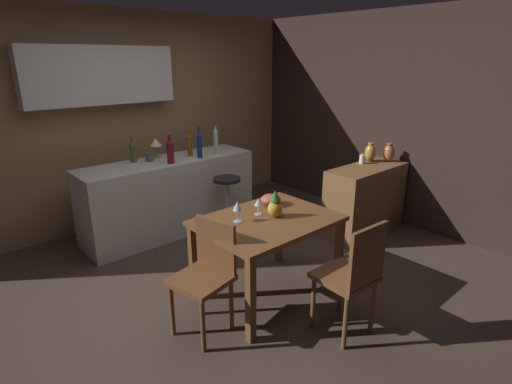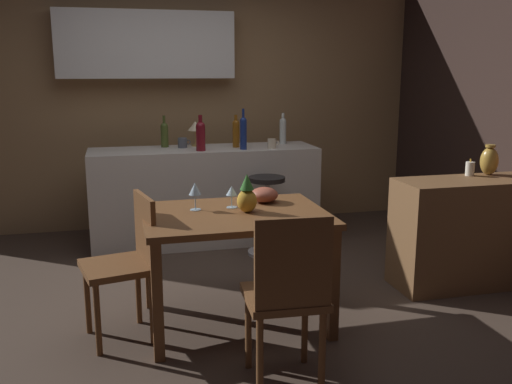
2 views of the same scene
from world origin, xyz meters
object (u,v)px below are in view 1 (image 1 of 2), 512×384
object	(u,v)px
wine_bottle_ruby	(170,151)
vase_brass	(370,153)
sideboard_cabinet	(365,200)
cup_cream	(218,151)
bar_stool	(227,204)
wine_bottle_amber	(190,144)
cup_slate	(150,157)
chair_by_doorway	(353,275)
pineapple_centerpiece	(275,205)
counter_lamp	(156,143)
wine_bottle_clear	(216,138)
wine_bottle_olive	(133,151)
fruit_bowl	(271,200)
vase_copper	(389,153)
wine_glass_right	(258,203)
dining_table	(267,229)
chair_near_window	(206,272)
wine_bottle_cobalt	(199,144)
pillar_candle_tall	(362,159)
wine_glass_left	(237,207)

from	to	relation	value
wine_bottle_ruby	vase_brass	bearing A→B (deg)	-32.04
sideboard_cabinet	cup_cream	xyz separation A→B (m)	(-1.14, 1.42, 0.53)
bar_stool	wine_bottle_amber	size ratio (longest dim) A/B	2.30
cup_slate	chair_by_doorway	bearing A→B (deg)	-85.91
pineapple_centerpiece	counter_lamp	size ratio (longest dim) A/B	1.03
bar_stool	wine_bottle_ruby	xyz separation A→B (m)	(-0.52, 0.35, 0.67)
bar_stool	wine_bottle_clear	xyz separation A→B (m)	(0.34, 0.67, 0.67)
chair_by_doorway	cup_cream	xyz separation A→B (m)	(0.60, 2.46, 0.43)
wine_bottle_clear	counter_lamp	world-z (taller)	wine_bottle_clear
wine_bottle_olive	fruit_bowl	bearing A→B (deg)	-73.90
vase_brass	vase_copper	bearing A→B (deg)	-41.99
cup_cream	cup_slate	bearing A→B (deg)	162.94
sideboard_cabinet	wine_glass_right	xyz separation A→B (m)	(-1.83, -0.11, 0.44)
wine_bottle_ruby	wine_bottle_clear	bearing A→B (deg)	20.03
wine_bottle_clear	cup_cream	size ratio (longest dim) A/B	2.62
bar_stool	vase_brass	xyz separation A→B (m)	(1.52, -0.92, 0.56)
bar_stool	wine_bottle_clear	world-z (taller)	wine_bottle_clear
dining_table	wine_bottle_clear	distance (m)	2.19
chair_near_window	wine_bottle_clear	world-z (taller)	wine_bottle_clear
chair_by_doorway	cup_slate	bearing A→B (deg)	94.09
vase_brass	vase_copper	xyz separation A→B (m)	(0.17, -0.15, -0.00)
dining_table	fruit_bowl	bearing A→B (deg)	41.74
sideboard_cabinet	chair_by_doorway	world-z (taller)	chair_by_doorway
chair_by_doorway	pineapple_centerpiece	size ratio (longest dim) A/B	3.85
dining_table	vase_copper	size ratio (longest dim) A/B	4.99
sideboard_cabinet	fruit_bowl	distance (m)	1.63
dining_table	fruit_bowl	world-z (taller)	fruit_bowl
sideboard_cabinet	pineapple_centerpiece	size ratio (longest dim) A/B	4.51
wine_glass_right	wine_bottle_cobalt	world-z (taller)	wine_bottle_cobalt
chair_near_window	cup_slate	size ratio (longest dim) A/B	7.41
bar_stool	vase_brass	world-z (taller)	vase_brass
bar_stool	wine_bottle_olive	xyz separation A→B (m)	(-0.81, 0.68, 0.65)
chair_by_doorway	wine_bottle_ruby	size ratio (longest dim) A/B	2.93
wine_bottle_olive	counter_lamp	world-z (taller)	wine_bottle_olive
sideboard_cabinet	cup_slate	distance (m)	2.61
chair_near_window	wine_bottle_amber	xyz separation A→B (m)	(1.06, 1.84, 0.55)
chair_near_window	wine_bottle_cobalt	world-z (taller)	wine_bottle_cobalt
chair_near_window	pillar_candle_tall	distance (m)	2.65
wine_glass_right	wine_bottle_amber	size ratio (longest dim) A/B	0.47
fruit_bowl	cup_slate	size ratio (longest dim) A/B	1.57
wine_bottle_cobalt	cup_slate	distance (m)	0.59
fruit_bowl	cup_cream	bearing A→B (deg)	72.40
bar_stool	pillar_candle_tall	distance (m)	1.72
fruit_bowl	vase_brass	xyz separation A→B (m)	(1.83, 0.14, 0.14)
wine_bottle_ruby	counter_lamp	xyz separation A→B (m)	(-0.00, 0.33, 0.03)
wine_glass_right	wine_bottle_ruby	xyz separation A→B (m)	(0.03, 1.52, 0.20)
wine_bottle_cobalt	counter_lamp	world-z (taller)	wine_bottle_cobalt
fruit_bowl	wine_bottle_cobalt	size ratio (longest dim) A/B	0.51
wine_glass_left	wine_bottle_cobalt	xyz separation A→B (m)	(0.66, 1.52, 0.19)
chair_near_window	cup_cream	xyz separation A→B (m)	(1.37, 1.68, 0.45)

